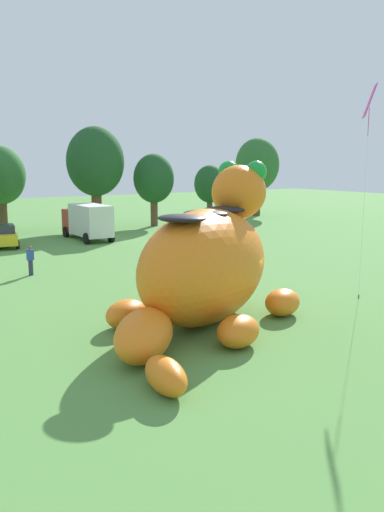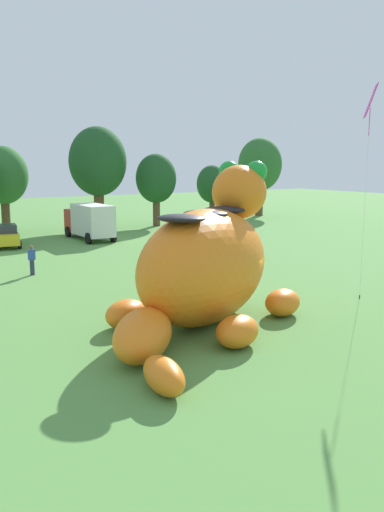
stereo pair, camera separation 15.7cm
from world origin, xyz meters
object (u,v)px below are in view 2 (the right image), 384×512
Objects in this scene: car_yellow at (6,236)px; box_truck at (89,220)px; giant_inflatable_creature at (206,264)px; tethered_flying_kite at (370,105)px; spectator_near_inflatable at (180,258)px; spectator_by_cars at (32,260)px.

car_yellow is 6.89m from box_truck.
car_yellow is at bearing 95.25° from giant_inflatable_creature.
tethered_flying_kite is (3.60, -25.17, 7.27)m from box_truck.
tethered_flying_kite is (10.45, -24.82, 8.01)m from car_yellow.
tethered_flying_kite is at bearing -5.65° from giant_inflatable_creature.
spectator_near_inflatable is at bearing -67.58° from car_yellow.
car_yellow is 0.67× the size of box_truck.
box_truck is at bearing 79.22° from giant_inflatable_creature.
tethered_flying_kite reaches higher than car_yellow.
car_yellow reaches higher than spectator_near_inflatable.
box_truck is at bearing 2.90° from car_yellow.
car_yellow is at bearing 112.42° from spectator_near_inflatable.
car_yellow is 11.35m from spectator_by_cars.
car_yellow is (-2.21, 24.01, -1.49)m from giant_inflatable_creature.
box_truck is 0.66× the size of tethered_flying_kite.
car_yellow is 2.53× the size of spectator_near_inflatable.
tethered_flying_kite reaches higher than spectator_by_cars.
giant_inflatable_creature is 10.54m from tethered_flying_kite.
box_truck is at bearing 87.95° from spectator_near_inflatable.
box_truck is (4.64, 24.35, -0.75)m from giant_inflatable_creature.
box_truck is 3.75× the size of spectator_by_cars.
giant_inflatable_creature is 9.79m from spectator_near_inflatable.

